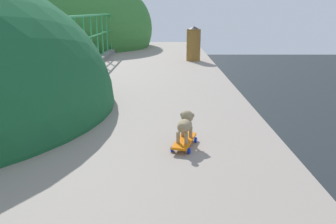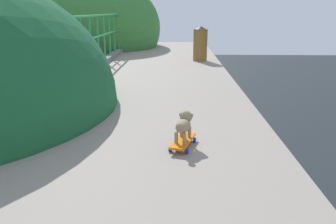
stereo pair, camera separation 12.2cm
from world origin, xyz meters
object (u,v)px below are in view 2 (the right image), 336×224
small_dog (184,123)px  litter_bin (200,43)px  city_bus (68,72)px  toy_skateboard (183,141)px

small_dog → litter_bin: litter_bin is taller
city_bus → toy_skateboard: size_ratio=21.47×
litter_bin → small_dog: bearing=-94.8°
city_bus → litter_bin: 24.30m
city_bus → toy_skateboard: (10.24, -27.66, 4.16)m
small_dog → litter_bin: (0.53, 6.35, 0.24)m
toy_skateboard → city_bus: bearing=110.3°
city_bus → small_dog: size_ratio=29.89×
toy_skateboard → small_dog: size_ratio=1.39×
small_dog → litter_bin: 6.38m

